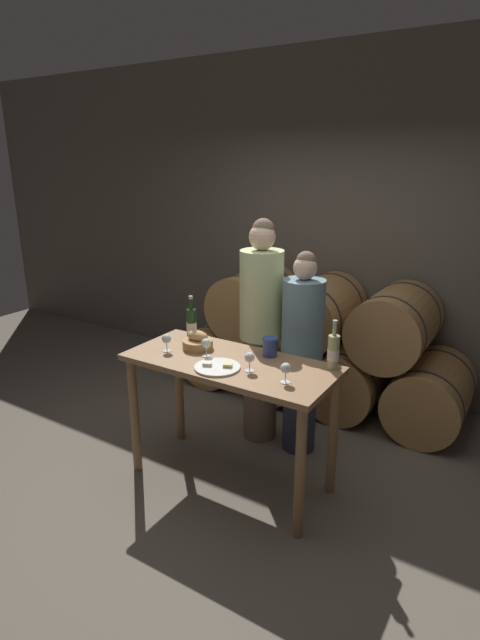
% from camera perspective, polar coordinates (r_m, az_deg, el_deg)
% --- Properties ---
extents(ground_plane, '(10.00, 10.00, 0.00)m').
position_cam_1_polar(ground_plane, '(3.78, -1.07, -17.72)').
color(ground_plane, '#665E51').
extents(stone_wall_back, '(10.00, 0.12, 3.20)m').
position_cam_1_polar(stone_wall_back, '(4.94, 12.01, 10.53)').
color(stone_wall_back, '#60594F').
rests_on(stone_wall_back, ground_plane).
extents(barrel_stack, '(2.69, 0.84, 1.19)m').
position_cam_1_polar(barrel_stack, '(4.70, 8.89, -2.90)').
color(barrel_stack, '#A87A47').
rests_on(barrel_stack, ground_plane).
extents(tasting_table, '(1.43, 0.63, 0.92)m').
position_cam_1_polar(tasting_table, '(3.39, -1.15, -7.04)').
color(tasting_table, olive).
rests_on(tasting_table, ground_plane).
extents(person_left, '(0.33, 0.33, 1.79)m').
position_cam_1_polar(person_left, '(3.90, 2.41, -1.28)').
color(person_left, '#756651').
rests_on(person_left, ground_plane).
extents(person_right, '(0.31, 0.31, 1.58)m').
position_cam_1_polar(person_right, '(3.79, 7.06, -3.82)').
color(person_right, '#2D334C').
rests_on(person_right, ground_plane).
extents(wine_bottle_red, '(0.07, 0.07, 0.34)m').
position_cam_1_polar(wine_bottle_red, '(3.68, -5.56, -0.49)').
color(wine_bottle_red, '#193819').
rests_on(wine_bottle_red, tasting_table).
extents(wine_bottle_white, '(0.07, 0.07, 0.32)m').
position_cam_1_polar(wine_bottle_white, '(3.22, 10.62, -3.57)').
color(wine_bottle_white, '#ADBC7F').
rests_on(wine_bottle_white, tasting_table).
extents(blue_crock, '(0.11, 0.11, 0.13)m').
position_cam_1_polar(blue_crock, '(3.39, 3.44, -3.00)').
color(blue_crock, navy).
rests_on(blue_crock, tasting_table).
extents(bread_basket, '(0.22, 0.22, 0.13)m').
position_cam_1_polar(bread_basket, '(3.54, -4.87, -2.48)').
color(bread_basket, tan).
rests_on(bread_basket, tasting_table).
extents(cheese_plate, '(0.30, 0.30, 0.04)m').
position_cam_1_polar(cheese_plate, '(3.21, -2.60, -5.40)').
color(cheese_plate, white).
rests_on(cheese_plate, tasting_table).
extents(wine_glass_far_left, '(0.07, 0.07, 0.13)m').
position_cam_1_polar(wine_glass_far_left, '(3.49, -8.40, -2.19)').
color(wine_glass_far_left, white).
rests_on(wine_glass_far_left, tasting_table).
extents(wine_glass_left, '(0.07, 0.07, 0.13)m').
position_cam_1_polar(wine_glass_left, '(3.38, -3.90, -2.74)').
color(wine_glass_left, white).
rests_on(wine_glass_left, tasting_table).
extents(wine_glass_center, '(0.07, 0.07, 0.13)m').
position_cam_1_polar(wine_glass_center, '(3.14, 1.09, -4.37)').
color(wine_glass_center, white).
rests_on(wine_glass_center, tasting_table).
extents(wine_glass_right, '(0.07, 0.07, 0.13)m').
position_cam_1_polar(wine_glass_right, '(2.99, 5.25, -5.59)').
color(wine_glass_right, white).
rests_on(wine_glass_right, tasting_table).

